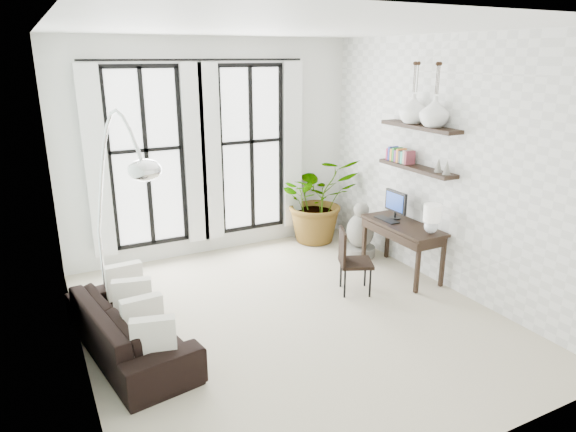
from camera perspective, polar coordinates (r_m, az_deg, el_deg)
floor at (r=6.12m, az=0.30°, el=-11.24°), size 5.00×5.00×0.00m
ceiling at (r=5.38m, az=0.36°, el=20.22°), size 5.00×5.00×0.00m
wall_left at (r=4.95m, az=-23.41°, el=0.27°), size 0.00×5.00×5.00m
wall_right at (r=6.85m, az=17.31°, el=5.38°), size 0.00×5.00×5.00m
wall_back at (r=7.79m, az=-8.31°, el=7.36°), size 4.50×0.00×4.50m
windows at (r=7.67m, az=-9.54°, el=6.84°), size 3.26×0.13×2.65m
wall_shelves at (r=7.06m, az=14.01°, el=7.04°), size 0.25×1.30×0.60m
sofa at (r=5.60m, az=-17.21°, el=-11.75°), size 1.06×2.03×0.57m
throw_pillows at (r=5.51m, az=-16.38°, el=-9.60°), size 0.40×1.52×0.40m
plant at (r=8.35m, az=3.32°, el=1.90°), size 1.43×1.29×1.42m
desk at (r=7.14m, az=12.90°, el=-1.30°), size 0.53×1.25×1.13m
desk_chair at (r=6.59m, az=6.90°, el=-4.55°), size 0.53×0.53×0.85m
arc_lamp at (r=5.47m, az=-18.46°, el=5.19°), size 0.75×1.11×2.44m
buddha at (r=7.87m, az=8.03°, el=-1.92°), size 0.47×0.47×0.84m
vase_a at (r=6.78m, az=15.97°, el=11.08°), size 0.37×0.37×0.38m
vase_b at (r=7.07m, az=13.74°, el=11.49°), size 0.37×0.37×0.38m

